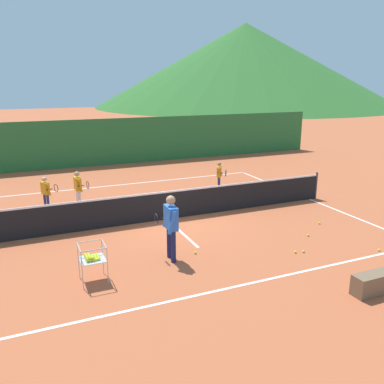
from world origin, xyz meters
TOP-DOWN VIEW (x-y plane):
  - ground_plane at (0.00, 0.00)m, footprint 120.00×120.00m
  - line_baseline_near at (0.00, -4.90)m, footprint 11.84×0.08m
  - line_baseline_far at (0.00, 5.13)m, footprint 11.84×0.08m
  - line_sideline_east at (5.92, 0.00)m, footprint 0.08×10.03m
  - line_service_center at (0.00, 0.00)m, footprint 0.08×5.16m
  - tennis_net at (0.00, 0.00)m, footprint 12.46×0.08m
  - instructor at (-0.96, -2.99)m, footprint 0.43×0.79m
  - student_0 at (-3.58, 2.60)m, footprint 0.57×0.51m
  - student_1 at (-2.48, 2.45)m, footprint 0.47×0.62m
  - student_2 at (3.30, 2.62)m, footprint 0.40×0.67m
  - ball_cart at (-3.02, -3.38)m, footprint 0.58×0.58m
  - tennis_ball_0 at (-0.24, -2.93)m, footprint 0.07×0.07m
  - tennis_ball_1 at (2.47, -4.00)m, footprint 0.07×0.07m
  - tennis_ball_2 at (3.36, -3.10)m, footprint 0.07×0.07m
  - tennis_ball_3 at (4.41, -4.74)m, footprint 0.07×0.07m
  - tennis_ball_4 at (4.37, -2.39)m, footprint 0.07×0.07m
  - tennis_ball_5 at (2.25, -3.94)m, footprint 0.07×0.07m
  - windscreen_fence at (0.00, 9.75)m, footprint 26.05×0.08m
  - courtside_bench at (2.74, -6.32)m, footprint 1.50×0.36m
  - hill_0 at (33.92, 52.98)m, footprint 53.00×53.00m

SIDE VIEW (x-z plane):
  - ground_plane at x=0.00m, z-range 0.00..0.00m
  - line_baseline_near at x=0.00m, z-range 0.00..0.01m
  - line_baseline_far at x=0.00m, z-range 0.00..0.01m
  - line_sideline_east at x=5.92m, z-range 0.00..0.01m
  - line_service_center at x=0.00m, z-range 0.00..0.01m
  - tennis_ball_0 at x=-0.24m, z-range 0.00..0.07m
  - tennis_ball_1 at x=2.47m, z-range 0.00..0.07m
  - tennis_ball_2 at x=3.36m, z-range 0.00..0.07m
  - tennis_ball_3 at x=4.41m, z-range 0.00..0.07m
  - tennis_ball_4 at x=4.37m, z-range 0.00..0.07m
  - tennis_ball_5 at x=2.25m, z-range 0.00..0.07m
  - courtside_bench at x=2.74m, z-range 0.00..0.46m
  - tennis_net at x=0.00m, z-range -0.03..1.02m
  - ball_cart at x=-3.02m, z-range 0.14..1.04m
  - student_2 at x=3.30m, z-range 0.12..1.32m
  - student_0 at x=-3.58m, z-range 0.13..1.35m
  - student_1 at x=-2.48m, z-range 0.14..1.49m
  - instructor at x=-0.96m, z-range 0.17..1.90m
  - windscreen_fence at x=0.00m, z-range 0.00..2.51m
  - hill_0 at x=33.92m, z-range 0.00..14.13m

